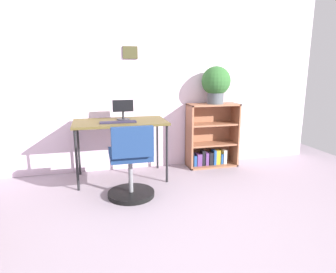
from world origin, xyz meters
The scene contains 8 objects.
ground_plane centered at (0.00, 0.00, 0.00)m, with size 6.24×6.24×0.00m, color gray.
wall_back centered at (0.00, 2.15, 1.28)m, with size 5.20×0.12×2.56m.
desk centered at (-0.38, 1.73, 0.70)m, with size 1.15×0.63×0.76m.
monitor centered at (-0.33, 1.81, 0.89)m, with size 0.26×0.17×0.25m.
keyboard centered at (-0.41, 1.60, 0.76)m, with size 0.43×0.11×0.02m, color #231F33.
office_chair centered at (-0.34, 1.09, 0.37)m, with size 0.52×0.55×0.84m.
bookshelf_low centered at (0.94, 1.96, 0.40)m, with size 0.72×0.30×0.91m.
potted_plant_on_shelf centered at (0.97, 1.90, 1.20)m, with size 0.40×0.40×0.52m.
Camera 1 is at (-0.70, -1.93, 1.38)m, focal length 31.46 mm.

